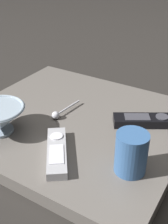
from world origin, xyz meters
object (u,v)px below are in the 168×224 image
(coffee_mug, at_px, (131,153))
(tv_remote_far, at_px, (57,152))
(teaspoon, at_px, (59,113))
(tv_remote_near, at_px, (145,121))

(coffee_mug, relative_size, tv_remote_far, 0.58)
(teaspoon, bearing_deg, coffee_mug, -110.51)
(coffee_mug, distance_m, tv_remote_far, 0.19)
(tv_remote_near, height_order, tv_remote_far, tv_remote_near)
(coffee_mug, distance_m, tv_remote_near, 0.21)
(tv_remote_near, bearing_deg, teaspoon, 112.31)
(teaspoon, distance_m, tv_remote_near, 0.26)
(coffee_mug, height_order, tv_remote_near, coffee_mug)
(coffee_mug, bearing_deg, teaspoon, 69.49)
(tv_remote_near, relative_size, tv_remote_far, 1.04)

